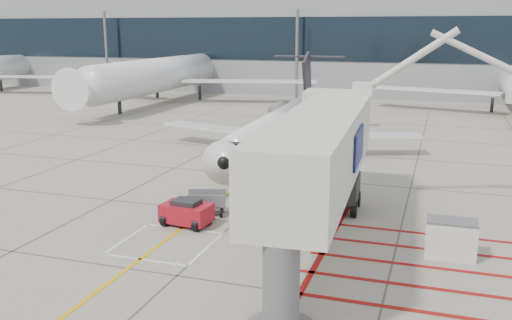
% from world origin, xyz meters
% --- Properties ---
extents(ground_plane, '(260.00, 260.00, 0.00)m').
position_xyz_m(ground_plane, '(0.00, 0.00, 0.00)').
color(ground_plane, gray).
rests_on(ground_plane, ground).
extents(regional_jet, '(22.65, 28.16, 7.21)m').
position_xyz_m(regional_jet, '(-2.21, 15.85, 3.61)').
color(regional_jet, silver).
rests_on(regional_jet, ground_plane).
extents(jet_bridge, '(10.67, 20.74, 8.10)m').
position_xyz_m(jet_bridge, '(4.76, -0.11, 4.05)').
color(jet_bridge, silver).
rests_on(jet_bridge, ground_plane).
extents(pushback_tug, '(2.52, 1.72, 1.39)m').
position_xyz_m(pushback_tug, '(-2.15, 1.54, 0.70)').
color(pushback_tug, '#AB1020').
rests_on(pushback_tug, ground_plane).
extents(baggage_cart, '(2.31, 1.84, 1.27)m').
position_xyz_m(baggage_cart, '(-1.87, 3.40, 0.64)').
color(baggage_cart, '#5D5D63').
rests_on(baggage_cart, ground_plane).
extents(ground_power_unit, '(2.09, 1.24, 1.64)m').
position_xyz_m(ground_power_unit, '(10.26, 1.45, 0.82)').
color(ground_power_unit, white).
rests_on(ground_power_unit, ground_plane).
extents(cone_nose, '(0.33, 0.33, 0.46)m').
position_xyz_m(cone_nose, '(-0.91, 5.90, 0.23)').
color(cone_nose, '#F5460C').
rests_on(cone_nose, ground_plane).
extents(cone_side, '(0.34, 0.34, 0.47)m').
position_xyz_m(cone_side, '(3.00, 5.58, 0.23)').
color(cone_side, orange).
rests_on(cone_side, ground_plane).
extents(terminal_building, '(180.00, 28.00, 14.00)m').
position_xyz_m(terminal_building, '(10.00, 70.00, 7.00)').
color(terminal_building, gray).
rests_on(terminal_building, ground_plane).
extents(terminal_glass_band, '(180.00, 0.10, 6.00)m').
position_xyz_m(terminal_glass_band, '(10.00, 55.95, 8.00)').
color(terminal_glass_band, black).
rests_on(terminal_glass_band, ground_plane).
extents(bg_aircraft_b, '(38.71, 43.02, 12.90)m').
position_xyz_m(bg_aircraft_b, '(-25.23, 46.00, 6.45)').
color(bg_aircraft_b, silver).
rests_on(bg_aircraft_b, ground_plane).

